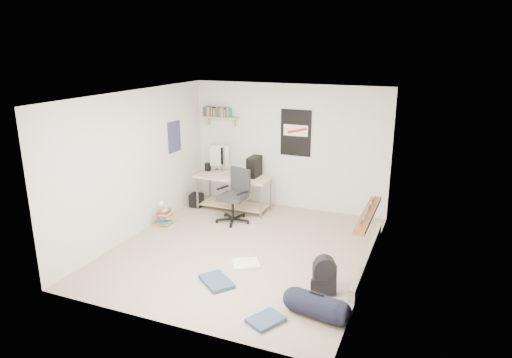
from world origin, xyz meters
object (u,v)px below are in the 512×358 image
at_px(office_chair, 233,197).
at_px(book_stack, 165,218).
at_px(backpack, 324,279).
at_px(desk, 234,192).
at_px(duffel_bag, 317,307).

relative_size(office_chair, book_stack, 2.37).
distance_m(backpack, book_stack, 3.51).
relative_size(desk, office_chair, 1.48).
height_order(duffel_bag, book_stack, duffel_bag).
xyz_separation_m(desk, duffel_bag, (2.55, -3.07, -0.22)).
bearing_deg(desk, book_stack, -108.41).
height_order(desk, duffel_bag, desk).
distance_m(office_chair, duffel_bag, 3.38).
bearing_deg(duffel_bag, backpack, 106.00).
distance_m(desk, book_stack, 1.53).
distance_m(backpack, duffel_bag, 0.62).
bearing_deg(office_chair, desk, 131.42).
bearing_deg(duffel_bag, book_stack, 162.16).
xyz_separation_m(office_chair, book_stack, (-1.07, -0.67, -0.34)).
distance_m(duffel_bag, book_stack, 3.81).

